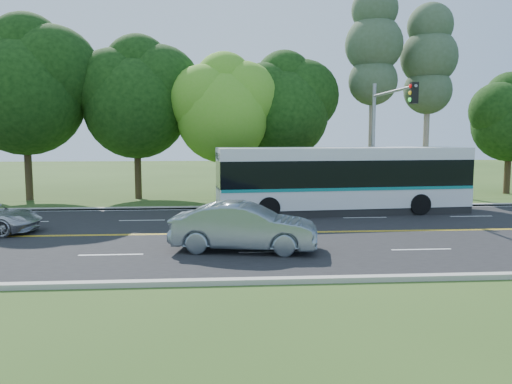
{
  "coord_description": "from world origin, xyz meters",
  "views": [
    {
      "loc": [
        -2.24,
        -20.63,
        4.12
      ],
      "look_at": [
        -0.58,
        2.0,
        1.52
      ],
      "focal_mm": 35.0,
      "sensor_mm": 36.0,
      "label": 1
    }
  ],
  "objects": [
    {
      "name": "curb_south",
      "position": [
        0.0,
        -7.15,
        0.07
      ],
      "size": [
        60.0,
        0.3,
        0.15
      ],
      "primitive_type": "cube",
      "color": "#A8A497",
      "rests_on": "ground"
    },
    {
      "name": "road",
      "position": [
        0.0,
        0.0,
        0.01
      ],
      "size": [
        60.0,
        14.0,
        0.02
      ],
      "primitive_type": "cube",
      "color": "black",
      "rests_on": "ground"
    },
    {
      "name": "lane_markings",
      "position": [
        -0.09,
        0.0,
        0.02
      ],
      "size": [
        57.6,
        13.82,
        0.0
      ],
      "color": "gold",
      "rests_on": "road"
    },
    {
      "name": "traffic_signal",
      "position": [
        6.49,
        5.4,
        4.67
      ],
      "size": [
        0.42,
        6.1,
        7.0
      ],
      "color": "gray",
      "rests_on": "ground"
    },
    {
      "name": "ground",
      "position": [
        0.0,
        0.0,
        0.0
      ],
      "size": [
        120.0,
        120.0,
        0.0
      ],
      "primitive_type": "plane",
      "color": "#2C4517",
      "rests_on": "ground"
    },
    {
      "name": "bougainvillea_hedge",
      "position": [
        7.18,
        8.15,
        0.72
      ],
      "size": [
        9.5,
        2.25,
        1.5
      ],
      "color": "#A20D37",
      "rests_on": "ground"
    },
    {
      "name": "tree_row",
      "position": [
        -5.15,
        12.13,
        6.73
      ],
      "size": [
        44.7,
        9.1,
        13.84
      ],
      "color": "#312216",
      "rests_on": "ground"
    },
    {
      "name": "grass_verge",
      "position": [
        0.0,
        9.0,
        0.05
      ],
      "size": [
        60.0,
        4.0,
        0.1
      ],
      "primitive_type": "cube",
      "color": "#2C4517",
      "rests_on": "ground"
    },
    {
      "name": "sedan",
      "position": [
        -1.37,
        -3.18,
        0.87
      ],
      "size": [
        5.41,
        2.74,
        1.7
      ],
      "primitive_type": "imported",
      "rotation": [
        0.0,
        0.0,
        1.38
      ],
      "color": "slate",
      "rests_on": "road"
    },
    {
      "name": "transit_bus",
      "position": [
        4.23,
        5.09,
        1.73
      ],
      "size": [
        13.39,
        3.97,
        3.45
      ],
      "rotation": [
        0.0,
        0.0,
        0.09
      ],
      "color": "silver",
      "rests_on": "road"
    },
    {
      "name": "curb_north",
      "position": [
        0.0,
        7.15,
        0.07
      ],
      "size": [
        60.0,
        0.3,
        0.15
      ],
      "primitive_type": "cube",
      "color": "#A8A497",
      "rests_on": "ground"
    }
  ]
}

